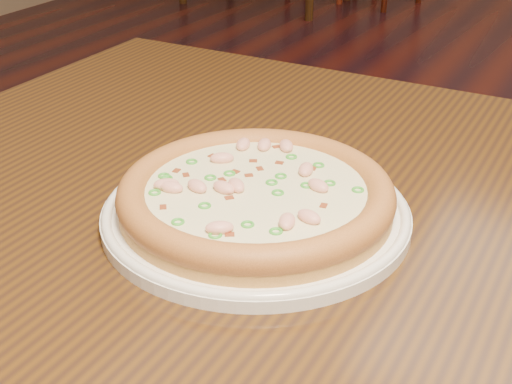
% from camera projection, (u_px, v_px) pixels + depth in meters
% --- Properties ---
extents(hero_table, '(1.20, 0.80, 0.75)m').
position_uv_depth(hero_table, '(385.00, 312.00, 0.71)').
color(hero_table, black).
rests_on(hero_table, ground).
extents(plate, '(0.29, 0.29, 0.02)m').
position_uv_depth(plate, '(256.00, 212.00, 0.67)').
color(plate, white).
rests_on(plate, hero_table).
extents(pizza, '(0.26, 0.26, 0.03)m').
position_uv_depth(pizza, '(256.00, 195.00, 0.67)').
color(pizza, tan).
rests_on(pizza, plate).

